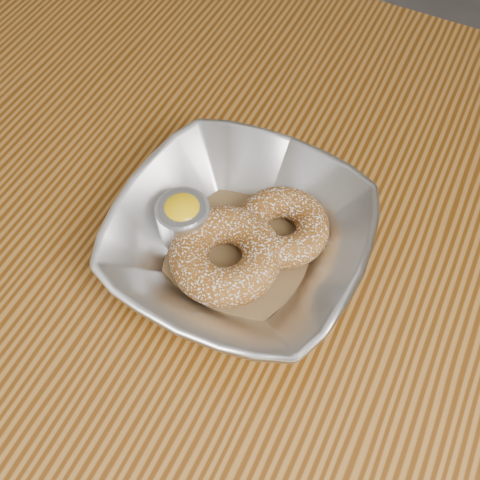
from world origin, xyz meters
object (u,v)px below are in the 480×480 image
at_px(serving_bowl, 240,240).
at_px(donut_front, 225,255).
at_px(table, 285,264).
at_px(donut_back, 282,227).
at_px(ramekin, 184,219).

distance_m(serving_bowl, donut_front, 0.02).
height_order(table, serving_bowl, serving_bowl).
bearing_deg(serving_bowl, table, 66.50).
relative_size(serving_bowl, donut_back, 2.61).
height_order(donut_back, ramekin, ramekin).
relative_size(table, donut_front, 11.02).
bearing_deg(table, ramekin, -140.58).
distance_m(serving_bowl, ramekin, 0.06).
bearing_deg(donut_front, donut_back, 57.77).
bearing_deg(ramekin, donut_back, 24.54).
height_order(table, ramekin, ramekin).
height_order(serving_bowl, ramekin, ramekin).
distance_m(table, donut_back, 0.13).
relative_size(donut_back, donut_front, 0.86).
relative_size(serving_bowl, donut_front, 2.25).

